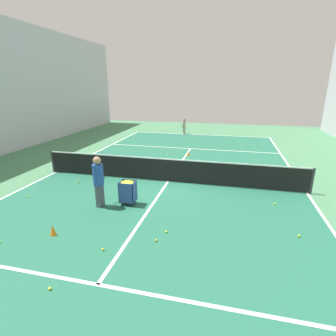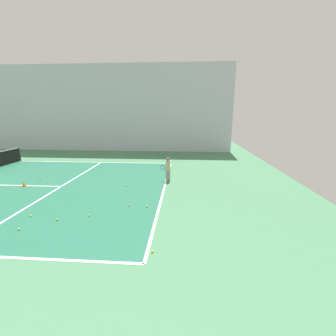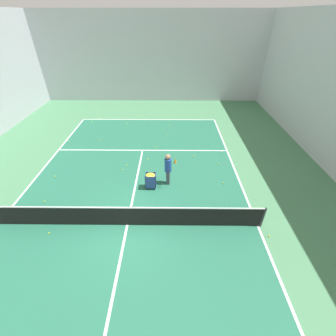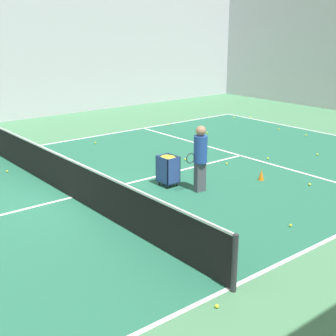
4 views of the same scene
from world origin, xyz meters
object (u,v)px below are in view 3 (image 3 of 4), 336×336
tennis_net (126,216)px  ball_cart (151,178)px  coach_at_net (168,167)px  training_cone_0 (175,160)px

tennis_net → ball_cart: (0.87, 2.59, 0.07)m
coach_at_net → tennis_net: bearing=-25.2°
coach_at_net → training_cone_0: size_ratio=5.66×
coach_at_net → ball_cart: size_ratio=2.05×
tennis_net → coach_at_net: size_ratio=6.42×
tennis_net → coach_at_net: 3.50m
ball_cart → coach_at_net: bearing=23.1°
tennis_net → ball_cart: tennis_net is taller
ball_cart → training_cone_0: size_ratio=2.76×
tennis_net → training_cone_0: 5.53m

